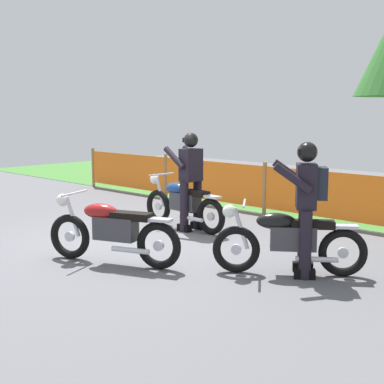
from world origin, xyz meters
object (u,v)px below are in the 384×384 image
at_px(motorcycle_lead, 112,230).
at_px(motorcycle_third, 288,240).
at_px(rider_trailing, 190,178).
at_px(motorcycle_trailing, 183,203).
at_px(rider_third, 306,201).

bearing_deg(motorcycle_lead, motorcycle_third, -170.06).
distance_m(motorcycle_third, rider_trailing, 2.94).
height_order(motorcycle_third, rider_trailing, rider_trailing).
bearing_deg(rider_trailing, motorcycle_third, 161.19).
height_order(motorcycle_lead, motorcycle_trailing, motorcycle_lead).
distance_m(motorcycle_third, rider_third, 0.55).
xyz_separation_m(motorcycle_trailing, motorcycle_third, (2.91, -1.01, -0.00)).
relative_size(motorcycle_trailing, rider_trailing, 1.16).
distance_m(motorcycle_trailing, rider_third, 3.24).
xyz_separation_m(motorcycle_lead, rider_trailing, (-0.72, 2.26, 0.45)).
relative_size(motorcycle_third, rider_trailing, 0.96).
xyz_separation_m(motorcycle_trailing, rider_trailing, (0.19, -0.00, 0.47)).
height_order(rider_trailing, rider_third, same).
bearing_deg(motorcycle_trailing, rider_trailing, -179.43).
distance_m(motorcycle_lead, motorcycle_third, 2.36).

